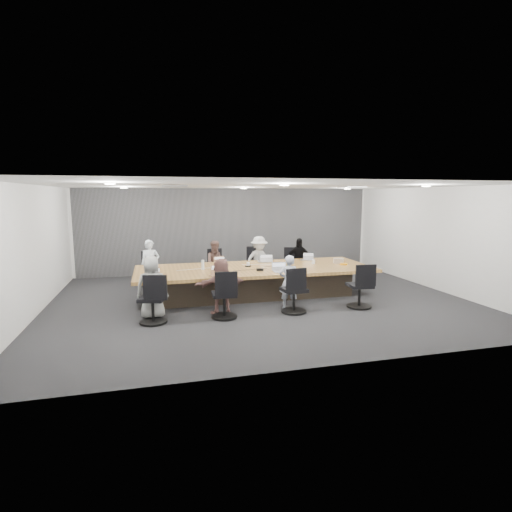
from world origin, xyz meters
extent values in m
cube|color=#262629|center=(0.00, 0.00, 0.00)|extent=(10.00, 8.00, 0.00)
cube|color=white|center=(0.00, 0.00, 2.80)|extent=(10.00, 8.00, 0.00)
cube|color=silver|center=(0.00, 4.00, 1.40)|extent=(10.00, 0.00, 2.80)
cube|color=silver|center=(0.00, -4.00, 1.40)|extent=(10.00, 0.00, 2.80)
cube|color=silver|center=(-5.00, 0.00, 1.40)|extent=(0.00, 8.00, 2.80)
cube|color=silver|center=(5.00, 0.00, 1.40)|extent=(0.00, 8.00, 2.80)
cube|color=#58575A|center=(0.00, 3.92, 1.40)|extent=(9.80, 0.04, 2.80)
cube|color=#372D22|center=(0.00, 0.50, 0.33)|extent=(4.80, 1.40, 0.66)
cube|color=#AE7D3E|center=(0.00, 0.50, 0.70)|extent=(6.00, 2.20, 0.08)
imported|color=silver|center=(-2.61, 1.85, 0.69)|extent=(0.52, 0.35, 1.38)
cube|color=#8C6647|center=(-2.61, 1.30, 0.75)|extent=(0.37, 0.29, 0.02)
imported|color=brown|center=(-0.80, 1.85, 0.65)|extent=(0.64, 0.50, 1.30)
cube|color=#8C6647|center=(-0.80, 1.30, 0.75)|extent=(0.33, 0.26, 0.02)
imported|color=#ADADAD|center=(0.47, 1.85, 0.70)|extent=(0.98, 0.67, 1.39)
cube|color=#B2B2B7|center=(0.47, 1.30, 0.75)|extent=(0.37, 0.27, 0.02)
imported|color=black|center=(1.69, 1.85, 0.66)|extent=(0.81, 0.45, 1.31)
cube|color=#B2B2B7|center=(1.69, 1.30, 0.75)|extent=(0.33, 0.26, 0.02)
imported|color=gray|center=(-2.57, -0.85, 0.67)|extent=(0.69, 0.48, 1.34)
cube|color=#8C6647|center=(-2.57, -0.30, 0.75)|extent=(0.34, 0.27, 0.02)
imported|color=brown|center=(-1.11, -0.85, 0.61)|extent=(1.18, 0.55, 1.23)
cube|color=#8C6647|center=(-1.11, -0.30, 0.75)|extent=(0.37, 0.29, 0.02)
imported|color=#AAB0C3|center=(0.45, -0.85, 0.62)|extent=(0.51, 0.39, 1.24)
cube|color=#B2B2B7|center=(0.45, -0.30, 0.75)|extent=(0.37, 0.26, 0.02)
cylinder|color=#4A874C|center=(-2.65, 0.73, 0.87)|extent=(0.10, 0.10, 0.26)
cylinder|color=#4A874C|center=(0.79, 0.19, 0.86)|extent=(0.08, 0.08, 0.23)
cylinder|color=silver|center=(-1.34, 0.52, 0.86)|extent=(0.09, 0.09, 0.25)
cylinder|color=white|center=(-0.13, 0.69, 0.79)|extent=(0.09, 0.09, 0.11)
cylinder|color=white|center=(1.66, 0.62, 0.79)|extent=(0.09, 0.09, 0.11)
cylinder|color=brown|center=(-2.65, 0.50, 0.80)|extent=(0.12, 0.12, 0.11)
cube|color=black|center=(-0.87, -0.04, 0.76)|extent=(0.19, 0.16, 0.03)
cube|color=black|center=(-0.16, 0.64, 0.75)|extent=(0.16, 0.13, 0.03)
cube|color=black|center=(-0.01, -0.02, 0.77)|extent=(0.18, 0.08, 0.07)
cube|color=tan|center=(2.37, 0.55, 0.81)|extent=(0.27, 0.19, 0.14)
cube|color=orange|center=(2.40, 0.29, 0.76)|extent=(0.22, 0.20, 0.04)
camera|label=1|loc=(-2.50, -9.28, 2.56)|focal=28.00mm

